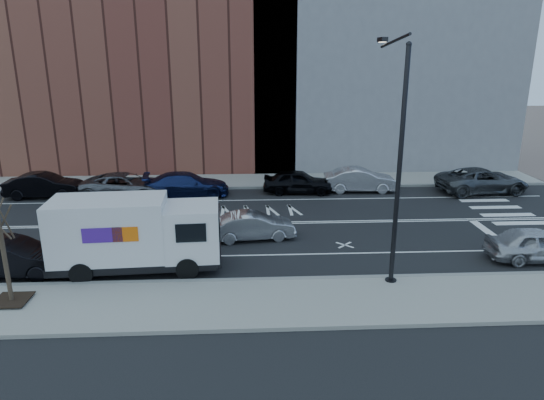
{
  "coord_description": "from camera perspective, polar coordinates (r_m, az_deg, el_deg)",
  "views": [
    {
      "loc": [
        1.49,
        -24.36,
        8.6
      ],
      "look_at": [
        2.71,
        -0.39,
        1.4
      ],
      "focal_mm": 32.0,
      "sensor_mm": 36.0,
      "label": 1
    }
  ],
  "objects": [
    {
      "name": "ground",
      "position": [
        25.88,
        -6.05,
        -2.81
      ],
      "size": [
        120.0,
        120.0,
        0.0
      ],
      "primitive_type": "plane",
      "color": "black",
      "rests_on": "ground"
    },
    {
      "name": "sidewalk_near",
      "position": [
        17.81,
        -7.51,
        -12.07
      ],
      "size": [
        44.0,
        3.6,
        0.15
      ],
      "primitive_type": "cube",
      "color": "gray",
      "rests_on": "ground"
    },
    {
      "name": "sidewalk_far",
      "position": [
        34.27,
        -5.31,
        2.22
      ],
      "size": [
        44.0,
        3.6,
        0.15
      ],
      "primitive_type": "cube",
      "color": "gray",
      "rests_on": "ground"
    },
    {
      "name": "curb_near",
      "position": [
        19.39,
        -7.11,
        -9.49
      ],
      "size": [
        44.0,
        0.25,
        0.17
      ],
      "primitive_type": "cube",
      "color": "gray",
      "rests_on": "ground"
    },
    {
      "name": "curb_far",
      "position": [
        32.53,
        -5.43,
        1.45
      ],
      "size": [
        44.0,
        0.25,
        0.17
      ],
      "primitive_type": "cube",
      "color": "gray",
      "rests_on": "ground"
    },
    {
      "name": "crosswalk",
      "position": [
        29.63,
        26.6,
        -2.0
      ],
      "size": [
        3.0,
        14.0,
        0.01
      ],
      "primitive_type": null,
      "color": "white",
      "rests_on": "ground"
    },
    {
      "name": "road_markings",
      "position": [
        25.88,
        -6.05,
        -2.8
      ],
      "size": [
        40.0,
        8.6,
        0.01
      ],
      "primitive_type": null,
      "color": "white",
      "rests_on": "ground"
    },
    {
      "name": "bldg_brick",
      "position": [
        41.14,
        -17.23,
        19.34
      ],
      "size": [
        26.0,
        10.0,
        22.0
      ],
      "primitive_type": "cube",
      "color": "brown",
      "rests_on": "ground"
    },
    {
      "name": "streetlight",
      "position": [
        18.63,
        14.41,
        5.28
      ],
      "size": [
        0.44,
        4.02,
        9.34
      ],
      "color": "black",
      "rests_on": "ground"
    },
    {
      "name": "street_tree",
      "position": [
        19.44,
        -28.78,
        -7.06
      ],
      "size": [
        1.2,
        1.2,
        3.75
      ],
      "color": "black",
      "rests_on": "ground"
    },
    {
      "name": "fedex_van",
      "position": [
        20.55,
        -15.86,
        -3.79
      ],
      "size": [
        6.94,
        2.74,
        3.11
      ],
      "rotation": [
        0.0,
        0.0,
        0.06
      ],
      "color": "black",
      "rests_on": "ground"
    },
    {
      "name": "far_parked_b",
      "position": [
        33.51,
        -25.22,
        1.56
      ],
      "size": [
        4.7,
        1.74,
        1.54
      ],
      "primitive_type": "imported",
      "rotation": [
        0.0,
        0.0,
        1.59
      ],
      "color": "black",
      "rests_on": "ground"
    },
    {
      "name": "far_parked_c",
      "position": [
        31.76,
        -16.85,
        1.67
      ],
      "size": [
        5.62,
        2.96,
        1.51
      ],
      "primitive_type": "imported",
      "rotation": [
        0.0,
        0.0,
        1.48
      ],
      "color": "#55565D",
      "rests_on": "ground"
    },
    {
      "name": "far_parked_d",
      "position": [
        31.02,
        -10.02,
        1.81
      ],
      "size": [
        5.49,
        2.74,
        1.53
      ],
      "primitive_type": "imported",
      "rotation": [
        0.0,
        0.0,
        1.69
      ],
      "color": "#161F4D",
      "rests_on": "ground"
    },
    {
      "name": "far_parked_e",
      "position": [
        31.35,
        3.08,
        2.2
      ],
      "size": [
        4.59,
        2.12,
        1.52
      ],
      "primitive_type": "imported",
      "rotation": [
        0.0,
        0.0,
        1.5
      ],
      "color": "black",
      "rests_on": "ground"
    },
    {
      "name": "far_parked_f",
      "position": [
        32.2,
        10.32,
        2.35
      ],
      "size": [
        4.73,
        1.79,
        1.54
      ],
      "primitive_type": "imported",
      "rotation": [
        0.0,
        0.0,
        1.54
      ],
      "color": "silver",
      "rests_on": "ground"
    },
    {
      "name": "far_parked_g",
      "position": [
        34.21,
        23.48,
        2.12
      ],
      "size": [
        6.0,
        3.2,
        1.6
      ],
      "primitive_type": "imported",
      "rotation": [
        0.0,
        0.0,
        1.67
      ],
      "color": "#424649",
      "rests_on": "ground"
    },
    {
      "name": "driving_sedan",
      "position": [
        23.5,
        -2.24,
        -3.06
      ],
      "size": [
        4.16,
        1.87,
        1.32
      ],
      "primitive_type": "imported",
      "rotation": [
        0.0,
        0.0,
        1.69
      ],
      "color": "#AAABAF",
      "rests_on": "ground"
    },
    {
      "name": "near_parked_rear_a",
      "position": [
        22.29,
        -28.38,
        -5.99
      ],
      "size": [
        4.73,
        1.8,
        1.54
      ],
      "primitive_type": "imported",
      "rotation": [
        0.0,
        0.0,
        1.53
      ],
      "color": "black",
      "rests_on": "ground"
    },
    {
      "name": "near_parked_front",
      "position": [
        24.0,
        28.79,
        -4.61
      ],
      "size": [
        4.34,
        1.86,
        1.46
      ],
      "primitive_type": "imported",
      "rotation": [
        0.0,
        0.0,
        1.54
      ],
      "color": "#B3B3B8",
      "rests_on": "ground"
    }
  ]
}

